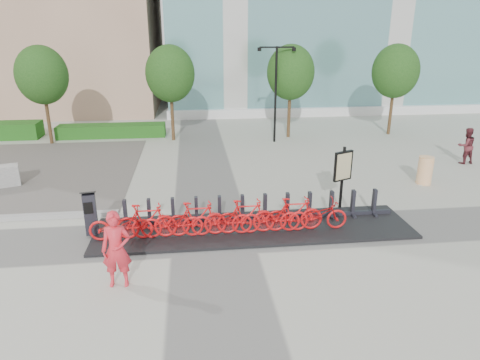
{
  "coord_description": "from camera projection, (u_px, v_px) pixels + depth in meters",
  "views": [
    {
      "loc": [
        -0.5,
        -11.43,
        5.77
      ],
      "look_at": [
        1.0,
        1.5,
        1.2
      ],
      "focal_mm": 32.0,
      "sensor_mm": 36.0,
      "label": 1
    }
  ],
  "objects": [
    {
      "name": "bike_1",
      "position": [
        146.0,
        221.0,
        12.23
      ],
      "size": [
        1.75,
        0.49,
        1.05
      ],
      "primitive_type": "imported",
      "rotation": [
        0.0,
        0.0,
        1.57
      ],
      "color": "red",
      "rests_on": "dock_pad"
    },
    {
      "name": "tree_3",
      "position": [
        395.0,
        71.0,
        23.93
      ],
      "size": [
        2.6,
        2.6,
        5.1
      ],
      "color": "brown",
      "rests_on": "ground"
    },
    {
      "name": "map_sign",
      "position": [
        343.0,
        169.0,
        14.09
      ],
      "size": [
        0.7,
        0.38,
        2.2
      ],
      "rotation": [
        0.0,
        0.0,
        0.42
      ],
      "color": "black",
      "rests_on": "ground"
    },
    {
      "name": "bike_2",
      "position": [
        172.0,
        222.0,
        12.32
      ],
      "size": [
        1.8,
        0.63,
        0.95
      ],
      "primitive_type": "imported",
      "rotation": [
        0.0,
        0.0,
        1.57
      ],
      "color": "red",
      "rests_on": "dock_pad"
    },
    {
      "name": "ground",
      "position": [
        212.0,
        236.0,
        12.68
      ],
      "size": [
        120.0,
        120.0,
        0.0
      ],
      "primitive_type": "plane",
      "color": "#9FA094"
    },
    {
      "name": "bike_7",
      "position": [
        294.0,
        214.0,
        12.7
      ],
      "size": [
        1.75,
        0.49,
        1.05
      ],
      "primitive_type": "imported",
      "rotation": [
        0.0,
        0.0,
        1.57
      ],
      "color": "red",
      "rests_on": "dock_pad"
    },
    {
      "name": "hedge_b",
      "position": [
        112.0,
        131.0,
        24.39
      ],
      "size": [
        6.0,
        1.2,
        0.7
      ],
      "primitive_type": "cube",
      "color": "#1E5217",
      "rests_on": "ground"
    },
    {
      "name": "pedestrian",
      "position": [
        466.0,
        146.0,
        19.33
      ],
      "size": [
        0.83,
        0.66,
        1.65
      ],
      "primitive_type": "imported",
      "rotation": [
        0.0,
        0.0,
        3.18
      ],
      "color": "#5B2329",
      "rests_on": "ground"
    },
    {
      "name": "kiosk",
      "position": [
        90.0,
        213.0,
        12.46
      ],
      "size": [
        0.47,
        0.42,
        1.37
      ],
      "rotation": [
        0.0,
        0.0,
        0.16
      ],
      "color": "black",
      "rests_on": "dock_pad"
    },
    {
      "name": "tree_1",
      "position": [
        170.0,
        74.0,
        22.57
      ],
      "size": [
        2.6,
        2.6,
        5.1
      ],
      "color": "brown",
      "rests_on": "ground"
    },
    {
      "name": "tree_2",
      "position": [
        291.0,
        72.0,
        23.28
      ],
      "size": [
        2.6,
        2.6,
        5.1
      ],
      "color": "brown",
      "rests_on": "ground"
    },
    {
      "name": "bike_4",
      "position": [
        222.0,
        219.0,
        12.48
      ],
      "size": [
        1.8,
        0.63,
        0.95
      ],
      "primitive_type": "imported",
      "rotation": [
        0.0,
        0.0,
        1.57
      ],
      "color": "red",
      "rests_on": "dock_pad"
    },
    {
      "name": "bike_0",
      "position": [
        121.0,
        224.0,
        12.16
      ],
      "size": [
        1.8,
        0.63,
        0.95
      ],
      "primitive_type": "imported",
      "rotation": [
        0.0,
        0.0,
        1.57
      ],
      "color": "red",
      "rests_on": "dock_pad"
    },
    {
      "name": "construction_barrel",
      "position": [
        425.0,
        170.0,
        16.84
      ],
      "size": [
        0.63,
        0.63,
        1.1
      ],
      "primitive_type": "cylinder",
      "rotation": [
        0.0,
        0.0,
        -0.11
      ],
      "color": "orange",
      "rests_on": "ground"
    },
    {
      "name": "streetlamp",
      "position": [
        276.0,
        83.0,
        22.38
      ],
      "size": [
        2.0,
        0.2,
        5.0
      ],
      "color": "black",
      "rests_on": "ground"
    },
    {
      "name": "bike_8",
      "position": [
        318.0,
        215.0,
        12.79
      ],
      "size": [
        1.8,
        0.63,
        0.95
      ],
      "primitive_type": "imported",
      "rotation": [
        0.0,
        0.0,
        1.57
      ],
      "color": "red",
      "rests_on": "dock_pad"
    },
    {
      "name": "tree_0",
      "position": [
        42.0,
        75.0,
        21.86
      ],
      "size": [
        2.6,
        2.6,
        5.1
      ],
      "color": "brown",
      "rests_on": "ground"
    },
    {
      "name": "worker_red",
      "position": [
        116.0,
        250.0,
        9.95
      ],
      "size": [
        0.69,
        0.46,
        1.89
      ],
      "primitive_type": "imported",
      "rotation": [
        0.0,
        0.0,
        -0.01
      ],
      "color": "red",
      "rests_on": "ground"
    },
    {
      "name": "bike_5",
      "position": [
        246.0,
        216.0,
        12.54
      ],
      "size": [
        1.75,
        0.49,
        1.05
      ],
      "primitive_type": "imported",
      "rotation": [
        0.0,
        0.0,
        1.57
      ],
      "color": "red",
      "rests_on": "dock_pad"
    },
    {
      "name": "dock_rail_posts",
      "position": [
        254.0,
        208.0,
        13.39
      ],
      "size": [
        8.02,
        0.5,
        0.85
      ],
      "primitive_type": null,
      "color": "black",
      "rests_on": "dock_pad"
    },
    {
      "name": "bike_3",
      "position": [
        197.0,
        219.0,
        12.38
      ],
      "size": [
        1.75,
        0.49,
        1.05
      ],
      "primitive_type": "imported",
      "rotation": [
        0.0,
        0.0,
        1.57
      ],
      "color": "red",
      "rests_on": "dock_pad"
    },
    {
      "name": "dock_pad",
      "position": [
        254.0,
        228.0,
        13.09
      ],
      "size": [
        9.6,
        2.4,
        0.08
      ],
      "primitive_type": "cube",
      "color": "black",
      "rests_on": "ground"
    },
    {
      "name": "bike_6",
      "position": [
        270.0,
        217.0,
        12.64
      ],
      "size": [
        1.8,
        0.63,
        0.95
      ],
      "primitive_type": "imported",
      "rotation": [
        0.0,
        0.0,
        1.57
      ],
      "color": "red",
      "rests_on": "dock_pad"
    }
  ]
}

